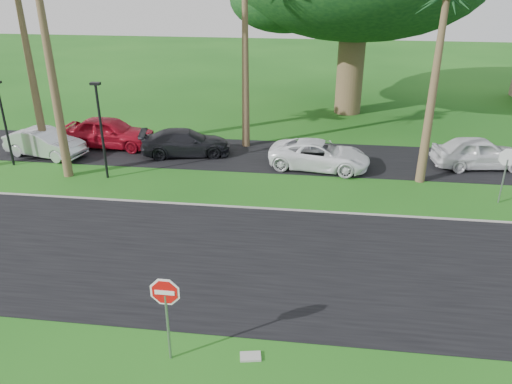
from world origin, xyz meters
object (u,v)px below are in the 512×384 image
object	(u,v)px
stop_sign_far	(507,165)
car_dark	(186,143)
car_red	(109,132)
car_minivan	(319,155)
stop_sign_near	(166,303)
car_silver	(45,143)
car_pickup	(480,153)

from	to	relation	value
stop_sign_far	car_dark	bearing A→B (deg)	-15.32
stop_sign_far	car_red	xyz separation A→B (m)	(-19.58, 4.82, -0.91)
car_red	car_minivan	distance (m)	11.89
stop_sign_near	car_dark	bearing A→B (deg)	103.12
car_silver	car_minivan	size ratio (longest dim) A/B	0.89
car_silver	car_red	distance (m)	3.42
car_dark	car_minivan	size ratio (longest dim) A/B	0.95
car_dark	car_minivan	world-z (taller)	car_minivan
car_silver	stop_sign_far	bearing A→B (deg)	-84.30
car_silver	car_pickup	bearing A→B (deg)	-73.67
stop_sign_near	car_dark	xyz separation A→B (m)	(-3.52, 15.12, -1.08)
stop_sign_near	car_red	world-z (taller)	stop_sign_near
stop_sign_near	car_silver	world-z (taller)	stop_sign_near
car_dark	stop_sign_far	bearing A→B (deg)	-117.57
car_silver	car_dark	xyz separation A→B (m)	(7.43, 1.16, -0.04)
car_red	car_minivan	xyz separation A→B (m)	(11.76, -1.74, -0.16)
car_minivan	car_pickup	size ratio (longest dim) A/B	1.08
car_silver	car_pickup	xyz separation A→B (m)	(22.65, 1.23, 0.06)
car_red	stop_sign_near	bearing A→B (deg)	-150.80
car_silver	stop_sign_near	bearing A→B (deg)	-128.69
stop_sign_near	stop_sign_far	size ratio (longest dim) A/B	1.00
stop_sign_far	car_minivan	world-z (taller)	stop_sign_far
stop_sign_near	car_red	size ratio (longest dim) A/B	0.52
stop_sign_far	car_red	bearing A→B (deg)	-13.82
stop_sign_far	car_dark	distance (m)	15.61
stop_sign_far	car_minivan	size ratio (longest dim) A/B	0.52
car_minivan	car_pickup	distance (m)	8.09
car_silver	car_pickup	size ratio (longest dim) A/B	0.96
stop_sign_far	car_red	size ratio (longest dim) A/B	0.52
car_silver	car_red	world-z (taller)	car_red
car_silver	car_red	xyz separation A→B (m)	(2.87, 1.86, 0.13)
stop_sign_far	car_red	world-z (taller)	stop_sign_far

